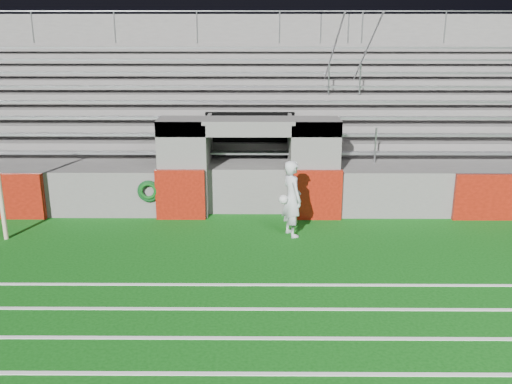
{
  "coord_description": "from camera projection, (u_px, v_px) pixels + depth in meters",
  "views": [
    {
      "loc": [
        0.29,
        -11.37,
        5.08
      ],
      "look_at": [
        0.2,
        1.8,
        1.1
      ],
      "focal_mm": 40.0,
      "sensor_mm": 36.0,
      "label": 1
    }
  ],
  "objects": [
    {
      "name": "stadium_structure",
      "position": [
        251.0,
        129.0,
        19.56
      ],
      "size": [
        26.0,
        8.48,
        5.42
      ],
      "color": "#565351",
      "rests_on": "ground"
    },
    {
      "name": "hose_coil",
      "position": [
        149.0,
        191.0,
        14.96
      ],
      "size": [
        0.6,
        0.15,
        0.6
      ],
      "color": "#0B3814",
      "rests_on": "ground"
    },
    {
      "name": "goalkeeper_with_ball",
      "position": [
        292.0,
        198.0,
        13.78
      ],
      "size": [
        0.69,
        0.81,
        1.89
      ],
      "color": "#B1B5BB",
      "rests_on": "ground"
    },
    {
      "name": "ground",
      "position": [
        246.0,
        264.0,
        12.36
      ],
      "size": [
        90.0,
        90.0,
        0.0
      ],
      "primitive_type": "plane",
      "color": "#0C490E",
      "rests_on": "ground"
    }
  ]
}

